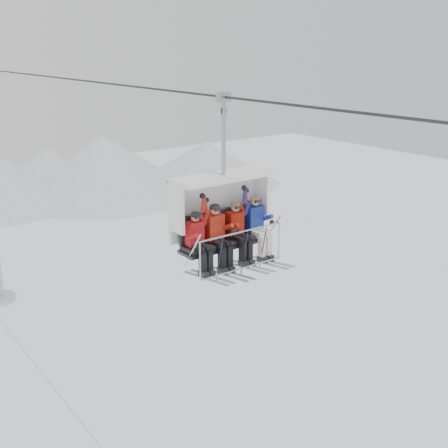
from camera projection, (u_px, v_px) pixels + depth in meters
haul_cable at (224, 97)px, 12.39m from camera, size 0.06×50.00×0.06m
chairlift_carrier at (220, 208)px, 13.29m from camera, size 2.54×1.17×3.98m
skier_far_left at (198, 240)px, 12.70m from camera, size 0.38×1.69×1.53m
skier_center_left at (217, 233)px, 13.02m from camera, size 0.42×1.69×1.67m
skier_center_right at (238, 230)px, 13.37m from camera, size 0.40×1.69×1.59m
skier_far_right at (257, 224)px, 13.71m from camera, size 0.42×1.69×1.68m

